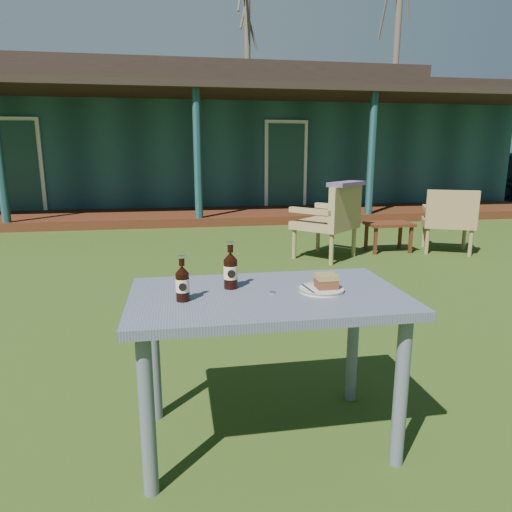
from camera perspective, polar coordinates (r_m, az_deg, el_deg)
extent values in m
plane|color=#334916|center=(3.74, -3.40, -7.90)|extent=(80.00, 80.00, 0.00)
cube|color=#193D41|center=(12.99, -8.29, 12.62)|extent=(15.00, 6.00, 2.60)
cube|color=black|center=(13.06, -8.50, 18.99)|extent=(15.80, 6.80, 0.30)
cube|color=black|center=(13.11, -8.56, 20.73)|extent=(12.00, 3.50, 0.60)
cube|color=#4C2312|center=(9.17, -7.33, 4.95)|extent=(15.00, 1.80, 0.16)
cube|color=black|center=(9.16, -7.78, 19.81)|extent=(15.40, 2.00, 0.12)
cylinder|color=#193D41|center=(8.29, -7.31, 12.07)|extent=(0.14, 0.14, 2.45)
cylinder|color=#193D41|center=(9.04, 14.21, 11.84)|extent=(0.14, 0.14, 2.45)
cube|color=white|center=(10.44, -27.57, 9.65)|extent=(0.95, 0.06, 2.00)
cube|color=#193D38|center=(10.42, -27.62, 9.64)|extent=(0.80, 0.04, 1.85)
cube|color=white|center=(10.24, 3.74, 11.01)|extent=(0.95, 0.06, 2.00)
cube|color=#193D38|center=(10.22, 3.78, 11.01)|extent=(0.80, 0.04, 1.85)
cylinder|color=brown|center=(22.50, -1.07, 21.61)|extent=(0.28, 0.28, 9.50)
cylinder|color=brown|center=(23.12, 17.10, 22.74)|extent=(0.28, 0.28, 11.00)
cube|color=#545A6A|center=(2.02, 1.45, -5.20)|extent=(1.20, 0.70, 0.04)
cylinder|color=slate|center=(1.89, -13.43, -18.88)|extent=(0.06, 0.06, 0.68)
cylinder|color=slate|center=(2.09, 17.65, -15.94)|extent=(0.06, 0.06, 0.68)
cylinder|color=slate|center=(2.37, -12.65, -12.04)|extent=(0.06, 0.06, 0.68)
cylinder|color=slate|center=(2.53, 12.01, -10.37)|extent=(0.06, 0.06, 0.68)
cylinder|color=silver|center=(2.06, 8.17, -4.16)|extent=(0.20, 0.20, 0.01)
cylinder|color=olive|center=(2.06, 8.17, -4.03)|extent=(0.20, 0.20, 0.00)
cube|color=#5A311C|center=(2.06, 8.76, -3.39)|extent=(0.09, 0.08, 0.04)
cube|color=olive|center=(2.05, 8.79, -2.56)|extent=(0.09, 0.09, 0.02)
cube|color=silver|center=(2.03, 6.51, -4.10)|extent=(0.03, 0.14, 0.00)
cylinder|color=black|center=(2.07, -3.19, -2.29)|extent=(0.06, 0.06, 0.13)
cone|color=black|center=(2.05, -3.22, -0.02)|extent=(0.06, 0.06, 0.04)
cylinder|color=black|center=(2.04, -3.23, 0.98)|extent=(0.03, 0.03, 0.04)
cylinder|color=silver|center=(2.03, -3.24, 1.62)|extent=(0.03, 0.03, 0.01)
cylinder|color=beige|center=(2.06, -3.19, -2.02)|extent=(0.06, 0.06, 0.06)
cylinder|color=black|center=(2.03, -3.09, -2.25)|extent=(0.04, 0.00, 0.04)
cylinder|color=black|center=(1.92, -9.16, -3.86)|extent=(0.06, 0.06, 0.12)
cone|color=black|center=(1.90, -9.24, -1.68)|extent=(0.06, 0.06, 0.03)
cylinder|color=black|center=(1.89, -9.27, -0.72)|extent=(0.02, 0.02, 0.03)
cylinder|color=silver|center=(1.88, -9.30, -0.10)|extent=(0.03, 0.03, 0.01)
cylinder|color=beige|center=(1.91, -9.17, -3.60)|extent=(0.06, 0.06, 0.05)
cylinder|color=black|center=(1.89, -9.15, -3.85)|extent=(0.03, 0.00, 0.03)
cylinder|color=silver|center=(2.00, 2.08, -4.61)|extent=(0.03, 0.03, 0.01)
cube|color=#987E4C|center=(5.86, 8.61, 3.91)|extent=(0.94, 0.94, 0.10)
cube|color=#987E4C|center=(5.69, 11.14, 6.33)|extent=(0.57, 0.52, 0.45)
cube|color=#987E4C|center=(6.10, 9.95, 6.10)|extent=(0.45, 0.50, 0.06)
cube|color=#987E4C|center=(5.58, 6.89, 5.58)|extent=(0.45, 0.50, 0.06)
cylinder|color=#987E4C|center=(6.28, 7.76, 2.33)|extent=(0.05, 0.05, 0.38)
cylinder|color=#987E4C|center=(5.80, 4.79, 1.52)|extent=(0.05, 0.05, 0.38)
cylinder|color=#987E4C|center=(6.02, 12.12, 1.71)|extent=(0.05, 0.05, 0.38)
cylinder|color=#987E4C|center=(5.52, 9.41, 0.83)|extent=(0.05, 0.05, 0.38)
cube|color=#987E4C|center=(6.69, 22.83, 3.84)|extent=(0.82, 0.80, 0.09)
cube|color=#987E4C|center=(6.41, 23.31, 5.71)|extent=(0.60, 0.34, 0.41)
cube|color=#987E4C|center=(6.73, 25.31, 5.23)|extent=(0.29, 0.53, 0.06)
cube|color=#987E4C|center=(6.65, 20.55, 5.57)|extent=(0.29, 0.53, 0.06)
cylinder|color=#987E4C|center=(7.00, 24.57, 2.23)|extent=(0.05, 0.05, 0.35)
cylinder|color=#987E4C|center=(6.93, 20.25, 2.51)|extent=(0.05, 0.05, 0.35)
cylinder|color=#987E4C|center=(6.52, 25.24, 1.46)|extent=(0.05, 0.05, 0.35)
cylinder|color=#987E4C|center=(6.45, 20.60, 1.76)|extent=(0.05, 0.05, 0.35)
cube|color=#5E456C|center=(5.67, 11.25, 8.85)|extent=(0.59, 0.56, 0.05)
cube|color=#4C2312|center=(6.41, 16.29, 3.87)|extent=(0.60, 0.40, 0.04)
cube|color=#4C2312|center=(6.21, 14.70, 1.80)|extent=(0.04, 0.04, 0.36)
cube|color=#4C2312|center=(6.43, 18.76, 1.91)|extent=(0.04, 0.04, 0.36)
cube|color=#4C2312|center=(6.48, 13.61, 2.31)|extent=(0.04, 0.04, 0.36)
cube|color=#4C2312|center=(6.69, 17.56, 2.40)|extent=(0.04, 0.04, 0.36)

